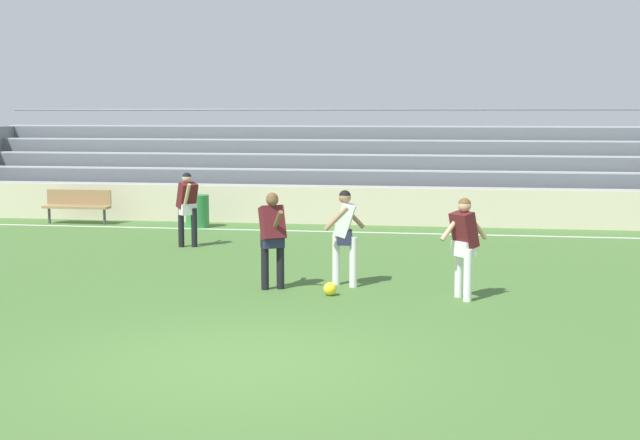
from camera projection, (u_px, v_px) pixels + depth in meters
name	position (u px, v px, depth m)	size (l,w,h in m)	color
ground_plane	(238.00, 363.00, 10.59)	(160.00, 160.00, 0.00)	#477033
field_line_sideline	(357.00, 232.00, 22.12)	(44.00, 0.12, 0.01)	white
sideline_wall	(364.00, 206.00, 23.51)	(48.00, 0.16, 0.99)	beige
bleacher_stand	(312.00, 167.00, 26.71)	(21.32, 4.44, 3.07)	#B2B2B7
bench_far_left	(78.00, 203.00, 23.77)	(1.80, 0.40, 0.90)	#99754C
trash_bin	(197.00, 211.00, 23.01)	(0.60, 0.60, 0.84)	#2D7F3D
player_white_deep_cover	(345.00, 229.00, 15.18)	(0.66, 0.44, 1.65)	white
player_dark_pressing_high	(272.00, 232.00, 14.89)	(0.52, 0.72, 1.63)	black
player_dark_trailing_run	(464.00, 240.00, 14.09)	(0.77, 0.51, 1.62)	white
player_dark_dropping_back	(187.00, 203.00, 19.60)	(0.52, 0.63, 1.65)	black
soccer_ball	(330.00, 289.00, 14.46)	(0.22, 0.22, 0.22)	yellow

